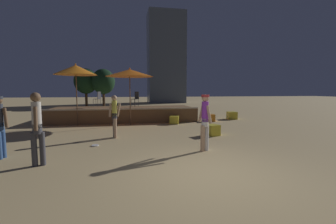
{
  "coord_description": "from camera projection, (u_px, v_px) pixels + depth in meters",
  "views": [
    {
      "loc": [
        -1.76,
        -4.43,
        1.82
      ],
      "look_at": [
        0.0,
        4.95,
        0.9
      ],
      "focal_mm": 24.0,
      "sensor_mm": 36.0,
      "label": 1
    }
  ],
  "objects": [
    {
      "name": "bistro_chair_0",
      "position": [
        98.0,
        97.0,
        13.64
      ],
      "size": [
        0.45,
        0.45,
        0.9
      ],
      "rotation": [
        0.0,
        0.0,
        4.3
      ],
      "color": "#47474C",
      "rests_on": "wooden_deck"
    },
    {
      "name": "distant_building",
      "position": [
        166.0,
        58.0,
        33.61
      ],
      "size": [
        5.4,
        3.87,
        13.23
      ],
      "color": "#4C5666",
      "rests_on": "ground"
    },
    {
      "name": "person_2",
      "position": [
        115.0,
        115.0,
        8.6
      ],
      "size": [
        0.47,
        0.29,
        1.64
      ],
      "rotation": [
        0.0,
        0.0,
        1.75
      ],
      "color": "tan",
      "rests_on": "ground"
    },
    {
      "name": "person_3",
      "position": [
        0.0,
        124.0,
        5.93
      ],
      "size": [
        0.45,
        0.29,
        1.68
      ],
      "rotation": [
        0.0,
        0.0,
        4.59
      ],
      "color": "#2D4C7F",
      "rests_on": "ground"
    },
    {
      "name": "background_tree_1",
      "position": [
        103.0,
        82.0,
        24.31
      ],
      "size": [
        2.47,
        2.47,
        4.15
      ],
      "color": "#3D2B1C",
      "rests_on": "ground"
    },
    {
      "name": "cube_seat_3",
      "position": [
        211.0,
        118.0,
        13.22
      ],
      "size": [
        0.47,
        0.47,
        0.42
      ],
      "rotation": [
        0.0,
        0.0,
        -0.06
      ],
      "color": "orange",
      "rests_on": "ground"
    },
    {
      "name": "patio_umbrella_1",
      "position": [
        76.0,
        70.0,
        11.4
      ],
      "size": [
        2.12,
        2.12,
        3.19
      ],
      "color": "brown",
      "rests_on": "ground"
    },
    {
      "name": "cube_seat_2",
      "position": [
        174.0,
        120.0,
        12.29
      ],
      "size": [
        0.6,
        0.6,
        0.43
      ],
      "rotation": [
        0.0,
        0.0,
        -0.35
      ],
      "color": "yellow",
      "rests_on": "ground"
    },
    {
      "name": "ground_plane",
      "position": [
        210.0,
        175.0,
        4.83
      ],
      "size": [
        120.0,
        120.0,
        0.0
      ],
      "primitive_type": "plane",
      "color": "tan"
    },
    {
      "name": "cube_seat_0",
      "position": [
        232.0,
        115.0,
        14.3
      ],
      "size": [
        0.62,
        0.62,
        0.47
      ],
      "rotation": [
        0.0,
        0.0,
        -0.12
      ],
      "color": "yellow",
      "rests_on": "ground"
    },
    {
      "name": "wooden_deck",
      "position": [
        124.0,
        114.0,
        13.78
      ],
      "size": [
        8.44,
        3.21,
        0.85
      ],
      "color": "brown",
      "rests_on": "ground"
    },
    {
      "name": "background_tree_0",
      "position": [
        86.0,
        81.0,
        24.68
      ],
      "size": [
        2.52,
        2.52,
        4.23
      ],
      "color": "#3D2B1C",
      "rests_on": "ground"
    },
    {
      "name": "person_1",
      "position": [
        205.0,
        119.0,
        6.71
      ],
      "size": [
        0.31,
        0.54,
        1.7
      ],
      "rotation": [
        0.0,
        0.0,
        3.58
      ],
      "color": "white",
      "rests_on": "ground"
    },
    {
      "name": "frisbee_disc",
      "position": [
        95.0,
        145.0,
        7.38
      ],
      "size": [
        0.23,
        0.23,
        0.03
      ],
      "color": "white",
      "rests_on": "ground"
    },
    {
      "name": "person_0",
      "position": [
        37.0,
        126.0,
        5.36
      ],
      "size": [
        0.3,
        0.5,
        1.77
      ],
      "rotation": [
        0.0,
        0.0,
        0.22
      ],
      "color": "#3F3F47",
      "rests_on": "ground"
    },
    {
      "name": "bistro_chair_1",
      "position": [
        136.0,
        97.0,
        13.63
      ],
      "size": [
        0.48,
        0.48,
        0.9
      ],
      "rotation": [
        0.0,
        0.0,
        5.41
      ],
      "color": "#2D3338",
      "rests_on": "wooden_deck"
    },
    {
      "name": "cube_seat_1",
      "position": [
        212.0,
        130.0,
        9.09
      ],
      "size": [
        0.6,
        0.6,
        0.44
      ],
      "rotation": [
        0.0,
        0.0,
        0.3
      ],
      "color": "yellow",
      "rests_on": "ground"
    },
    {
      "name": "patio_umbrella_0",
      "position": [
        130.0,
        73.0,
        11.64
      ],
      "size": [
        2.45,
        2.45,
        3.0
      ],
      "color": "brown",
      "rests_on": "ground"
    }
  ]
}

